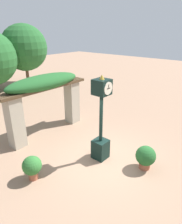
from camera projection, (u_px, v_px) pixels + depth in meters
name	position (u px, v px, depth m)	size (l,w,h in m)	color
ground_plane	(103.00, 158.00, 8.14)	(60.00, 60.00, 0.00)	#9E7A60
pedestal_clock	(101.00, 124.00, 7.63)	(0.56, 0.60, 3.42)	black
pergola	(45.00, 92.00, 9.41)	(4.63, 1.20, 2.96)	#A89E89
potted_plant_near_left	(146.00, 157.00, 7.41)	(0.75, 0.75, 0.92)	#9E563D
potted_plant_near_right	(32.00, 166.00, 6.85)	(0.67, 0.67, 0.89)	#9E563D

